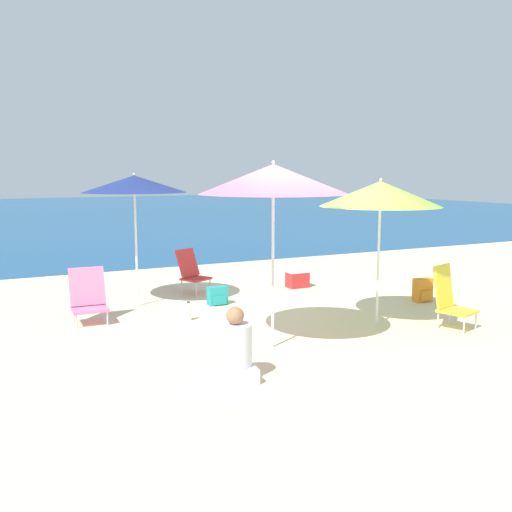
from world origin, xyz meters
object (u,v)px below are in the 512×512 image
Objects in this scene: beach_umbrella_pink at (273,179)px; backpack_orange at (423,290)px; beach_umbrella_lime at (380,194)px; water_bottle at (189,313)px; beach_chair_red at (191,270)px; beach_chair_yellow at (450,297)px; beach_chair_pink at (88,297)px; beach_umbrella_navy at (134,184)px; backpack_teal at (218,296)px; person_seated_near at (235,352)px; cooler_box at (297,278)px.

backpack_orange is (3.49, 1.12, -1.90)m from beach_umbrella_pink.
beach_umbrella_lime is 3.28m from water_bottle.
beach_chair_red is (0.20, 3.54, -1.68)m from beach_umbrella_pink.
beach_chair_pink is (-4.53, 2.56, -0.05)m from beach_chair_yellow.
beach_chair_red is 4.09m from backpack_orange.
beach_umbrella_pink is at bearing -72.35° from beach_umbrella_navy.
beach_umbrella_lime reaches higher than beach_chair_pink.
person_seated_near is at bearing -109.41° from backpack_teal.
beach_umbrella_navy is 5.12m from beach_chair_yellow.
beach_chair_pink is at bearing 151.52° from beach_umbrella_lime.
beach_umbrella_lime reaches higher than beach_chair_yellow.
beach_umbrella_pink reaches higher than person_seated_near.
beach_umbrella_lime is 4.46m from beach_chair_pink.
water_bottle is (-0.71, -1.83, -0.31)m from beach_chair_red.
beach_chair_yellow reaches higher than water_bottle.
beach_umbrella_navy reaches higher than beach_chair_red.
cooler_box reaches higher than backpack_teal.
cooler_box is at bearing 27.75° from water_bottle.
beach_umbrella_pink reaches higher than water_bottle.
beach_umbrella_pink is at bearing -171.69° from beach_umbrella_lime.
beach_umbrella_navy reaches higher than cooler_box.
beach_umbrella_pink is 3.40m from beach_chair_pink.
beach_chair_pink is 3.26m from person_seated_near.
beach_chair_red is at bearing 68.77° from water_bottle.
backpack_orange is (4.43, -1.85, -1.80)m from beach_umbrella_navy.
beach_umbrella_lime is 1.77m from beach_chair_yellow.
person_seated_near reaches higher than water_bottle.
backpack_orange is 1.26× the size of backpack_teal.
beach_chair_red is 2.00× the size of backpack_orange.
water_bottle is at bearing -71.10° from beach_umbrella_navy.
backpack_orange is at bearing -57.21° from cooler_box.
beach_umbrella_pink is at bearing -48.37° from beach_chair_pink.
beach_umbrella_pink is 3.15m from backpack_teal.
beach_chair_yellow is 2.77× the size of backpack_teal.
backpack_teal is (1.21, -0.51, -1.85)m from beach_umbrella_navy.
beach_chair_yellow reaches higher than backpack_teal.
beach_umbrella_lime reaches higher than beach_chair_red.
cooler_box is (2.00, -0.41, -0.23)m from beach_chair_red.
beach_chair_pink reaches higher than backpack_orange.
beach_umbrella_pink is 7.25× the size of backpack_teal.
cooler_box is at bearing 82.93° from beach_umbrella_lime.
beach_umbrella_navy is 5.34× the size of cooler_box.
beach_umbrella_pink reaches higher than cooler_box.
beach_umbrella_pink is at bearing -162.19° from backpack_orange.
beach_umbrella_navy is 6.80× the size of backpack_teal.
beach_chair_red reaches higher than backpack_teal.
beach_chair_yellow is at bearing -33.50° from beach_umbrella_lime.
backpack_teal is at bearing 113.49° from beach_chair_yellow.
beach_chair_pink is (-1.85, 2.27, -1.72)m from beach_umbrella_pink.
beach_umbrella_lime is 2.62× the size of beach_chair_red.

